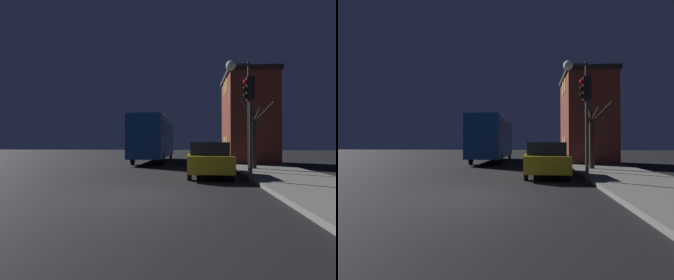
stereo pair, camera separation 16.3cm
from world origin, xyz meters
TOP-DOWN VIEW (x-y plane):
  - ground_plane at (0.00, 0.00)m, footprint 120.00×120.00m
  - brick_building at (5.84, 13.34)m, footprint 3.66×5.67m
  - streetlamp at (3.91, 5.94)m, footprint 1.22×0.51m
  - traffic_light at (3.74, 2.62)m, footprint 0.43×0.24m
  - bare_tree at (5.03, 7.59)m, footprint 1.98×1.41m
  - bus at (-1.75, 14.75)m, footprint 2.44×10.61m
  - car_near_lane at (2.28, 4.75)m, footprint 1.90×4.21m
  - car_mid_lane at (2.26, 13.24)m, footprint 1.73×4.40m

SIDE VIEW (x-z plane):
  - ground_plane at x=0.00m, z-range 0.00..0.00m
  - car_mid_lane at x=2.26m, z-range 0.03..1.54m
  - car_near_lane at x=2.28m, z-range 0.02..1.63m
  - bare_tree at x=5.03m, z-range 0.00..4.12m
  - bus at x=-1.75m, z-range 0.35..4.10m
  - traffic_light at x=3.74m, z-range 0.90..5.01m
  - brick_building at x=5.84m, z-range 0.17..6.96m
  - streetlamp at x=3.91m, z-range 1.57..7.23m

